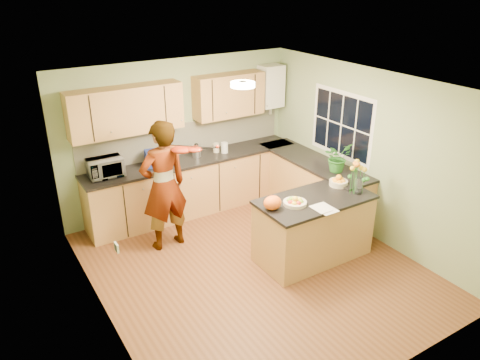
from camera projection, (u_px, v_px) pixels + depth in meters
floor at (254, 267)px, 6.41m from camera, size 4.50×4.50×0.00m
ceiling at (257, 86)px, 5.39m from camera, size 4.00×4.50×0.02m
wall_back at (179, 136)px, 7.64m from camera, size 4.00×0.02×2.50m
wall_front at (395, 274)px, 4.15m from camera, size 4.00×0.02×2.50m
wall_left at (97, 226)px, 4.93m from camera, size 0.02×4.50×2.50m
wall_right at (369, 155)px, 6.86m from camera, size 0.02×4.50×2.50m
back_counter at (195, 184)px, 7.78m from camera, size 3.64×0.62×0.94m
right_counter at (312, 187)px, 7.69m from camera, size 0.62×2.24×0.94m
splashback at (185, 138)px, 7.70m from camera, size 3.60×0.02×0.52m
upper_cabinets at (171, 104)px, 7.18m from camera, size 3.20×0.34×0.70m
boiler at (271, 86)px, 8.08m from camera, size 0.40×0.30×0.86m
window_right at (342, 125)px, 7.20m from camera, size 0.01×1.30×1.05m
light_switch at (117, 247)px, 4.46m from camera, size 0.02×0.09×0.09m
ceiling_lamp at (243, 84)px, 5.64m from camera, size 0.30×0.30×0.07m
peninsula_island at (313, 228)px, 6.48m from camera, size 1.59×0.82×0.91m
fruit_dish at (295, 201)px, 6.11m from camera, size 0.31×0.31×0.11m
orange_bowl at (339, 181)px, 6.65m from camera, size 0.26×0.26×0.15m
flower_vase at (360, 170)px, 6.31m from camera, size 0.28×0.28×0.52m
orange_bag at (273, 203)px, 5.97m from camera, size 0.30×0.27×0.18m
papers at (325, 208)px, 6.01m from camera, size 0.23×0.32×0.01m
violinist at (164, 186)px, 6.55m from camera, size 0.73×0.51×1.91m
violin at (181, 150)px, 6.24m from camera, size 0.70×0.61×0.18m
microwave at (106, 168)px, 6.86m from camera, size 0.50×0.34×0.28m
blue_box at (156, 158)px, 7.25m from camera, size 0.35×0.28×0.25m
kettle at (196, 150)px, 7.60m from camera, size 0.14×0.14×0.27m
jar_cream at (216, 148)px, 7.81m from camera, size 0.11×0.11×0.15m
jar_white at (224, 148)px, 7.78m from camera, size 0.15×0.15×0.18m
potted_plant at (338, 157)px, 7.00m from camera, size 0.44×0.39×0.45m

